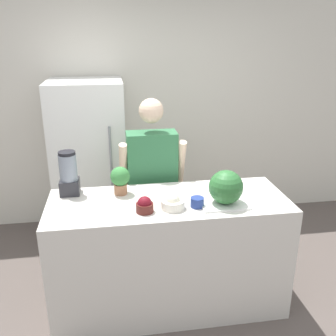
% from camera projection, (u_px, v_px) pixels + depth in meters
% --- Properties ---
extents(ground_plane, '(14.00, 14.00, 0.00)m').
position_uv_depth(ground_plane, '(176.00, 332.00, 2.88)').
color(ground_plane, '#564C47').
extents(wall_back, '(8.00, 0.06, 2.60)m').
position_uv_depth(wall_back, '(146.00, 112.00, 4.32)').
color(wall_back, silver).
rests_on(wall_back, ground_plane).
extents(counter_island, '(1.85, 0.70, 0.95)m').
position_uv_depth(counter_island, '(169.00, 253.00, 3.04)').
color(counter_island, beige).
rests_on(counter_island, ground_plane).
extents(refrigerator, '(0.75, 0.74, 1.72)m').
position_uv_depth(refrigerator, '(90.00, 162.00, 4.00)').
color(refrigerator, white).
rests_on(refrigerator, ground_plane).
extents(person, '(0.58, 0.26, 1.64)m').
position_uv_depth(person, '(152.00, 186.00, 3.43)').
color(person, gray).
rests_on(person, ground_plane).
extents(cutting_board, '(0.36, 0.29, 0.01)m').
position_uv_depth(cutting_board, '(223.00, 203.00, 2.82)').
color(cutting_board, white).
rests_on(cutting_board, counter_island).
extents(watermelon, '(0.25, 0.25, 0.25)m').
position_uv_depth(watermelon, '(226.00, 187.00, 2.75)').
color(watermelon, '#2D6B33').
rests_on(watermelon, cutting_board).
extents(bowl_cherries, '(0.13, 0.13, 0.12)m').
position_uv_depth(bowl_cherries, '(145.00, 205.00, 2.67)').
color(bowl_cherries, '#511E19').
rests_on(bowl_cherries, counter_island).
extents(bowl_cream, '(0.17, 0.17, 0.12)m').
position_uv_depth(bowl_cream, '(173.00, 203.00, 2.73)').
color(bowl_cream, white).
rests_on(bowl_cream, counter_island).
extents(bowl_small_blue, '(0.10, 0.10, 0.07)m').
position_uv_depth(bowl_small_blue, '(197.00, 202.00, 2.75)').
color(bowl_small_blue, navy).
rests_on(bowl_small_blue, counter_island).
extents(blender, '(0.15, 0.15, 0.35)m').
position_uv_depth(blender, '(69.00, 174.00, 2.93)').
color(blender, '#28282D').
rests_on(blender, counter_island).
extents(potted_plant, '(0.15, 0.15, 0.23)m').
position_uv_depth(potted_plant, '(120.00, 179.00, 2.94)').
color(potted_plant, '#996647').
rests_on(potted_plant, counter_island).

